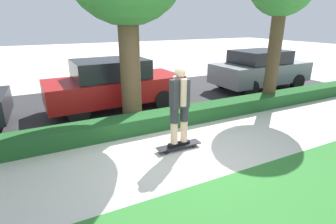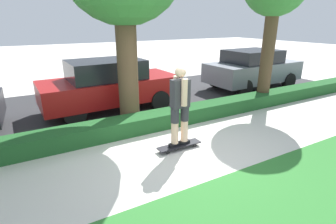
# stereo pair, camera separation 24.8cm
# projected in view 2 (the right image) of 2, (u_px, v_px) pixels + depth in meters

# --- Properties ---
(ground_plane) EXTENTS (60.00, 60.00, 0.00)m
(ground_plane) POSITION_uv_depth(u_px,v_px,m) (180.00, 156.00, 5.33)
(ground_plane) COLOR beige
(street_asphalt) EXTENTS (18.27, 5.00, 0.01)m
(street_asphalt) POSITION_uv_depth(u_px,v_px,m) (114.00, 103.00, 8.78)
(street_asphalt) COLOR #2D2D30
(street_asphalt) RESTS_ON ground_plane
(hedge_row) EXTENTS (18.27, 0.60, 0.39)m
(hedge_row) POSITION_uv_depth(u_px,v_px,m) (146.00, 122.00, 6.58)
(hedge_row) COLOR #1E5123
(hedge_row) RESTS_ON ground_plane
(skateboard) EXTENTS (1.00, 0.24, 0.10)m
(skateboard) POSITION_uv_depth(u_px,v_px,m) (179.00, 145.00, 5.61)
(skateboard) COLOR black
(skateboard) RESTS_ON ground_plane
(skater_person) EXTENTS (0.50, 0.43, 1.67)m
(skater_person) POSITION_uv_depth(u_px,v_px,m) (180.00, 105.00, 5.31)
(skater_person) COLOR black
(skater_person) RESTS_ON skateboard
(parked_car_middle) EXTENTS (4.13, 1.85, 1.53)m
(parked_car_middle) POSITION_uv_depth(u_px,v_px,m) (110.00, 85.00, 7.92)
(parked_car_middle) COLOR maroon
(parked_car_middle) RESTS_ON ground_plane
(parked_car_rear) EXTENTS (3.97, 1.86, 1.53)m
(parked_car_rear) POSITION_uv_depth(u_px,v_px,m) (253.00, 68.00, 10.52)
(parked_car_rear) COLOR slate
(parked_car_rear) RESTS_ON ground_plane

